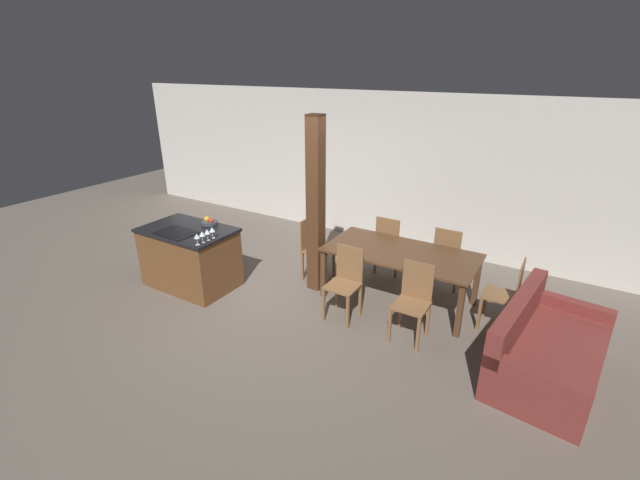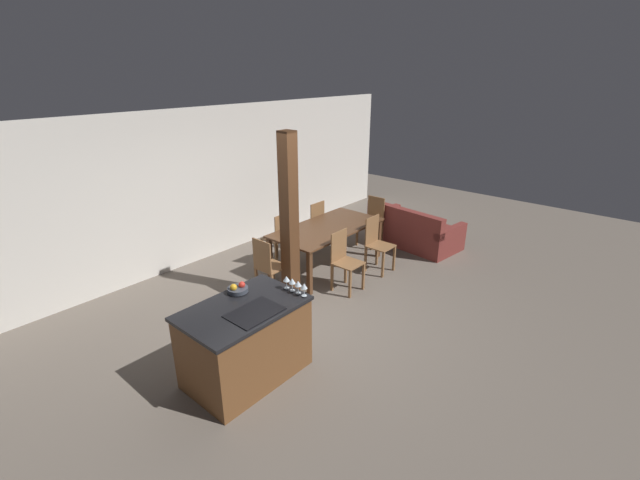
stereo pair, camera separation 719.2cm
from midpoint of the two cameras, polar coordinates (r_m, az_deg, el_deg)
name	(u,v)px [view 2 (the right image)]	position (r m, az deg, el deg)	size (l,w,h in m)	color
ground_plane	(303,317)	(5.10, -36.99, -22.48)	(16.00, 16.00, 0.00)	#665B51
wall_back	(181,191)	(7.04, -45.07, -0.07)	(11.20, 0.08, 2.70)	silver
kitchen_island	(246,342)	(4.66, -54.52, -25.27)	(1.35, 0.87, 0.92)	brown
fruit_bowl	(238,289)	(4.58, -54.22, -17.90)	(0.24, 0.24, 0.11)	#383D47
wine_glass_near	(304,286)	(3.93, -48.78, -20.35)	(0.08, 0.08, 0.16)	silver
wine_glass_middle	(298,284)	(4.01, -48.84, -19.60)	(0.08, 0.08, 0.16)	silver
wine_glass_far	(292,281)	(4.09, -48.90, -18.88)	(0.08, 0.08, 0.16)	silver
wine_glass_end	(286,279)	(4.17, -48.96, -18.19)	(0.08, 0.08, 0.16)	silver
dining_table	(327,231)	(5.69, -25.97, -7.06)	(2.05, 1.02, 0.76)	#51331E
dining_chair_near_left	(344,260)	(5.03, -26.87, -13.34)	(0.40, 0.40, 0.96)	brown
dining_chair_near_right	(377,243)	(5.35, -17.83, -9.70)	(0.40, 0.40, 0.96)	brown
dining_chair_far_left	(279,237)	(6.28, -32.35, -7.36)	(0.40, 0.40, 0.96)	brown
dining_chair_far_right	(313,224)	(6.53, -24.81, -4.77)	(0.40, 0.40, 0.96)	brown
dining_chair_head_end	(268,266)	(5.50, -39.16, -13.12)	(0.40, 0.40, 0.96)	brown
dining_chair_foot_end	(372,220)	(6.33, -14.31, -4.13)	(0.40, 0.40, 0.96)	brown
couch	(413,232)	(6.28, -6.73, -6.23)	(1.14, 1.84, 0.81)	maroon
timber_post	(289,220)	(4.94, -38.33, -6.45)	(0.20, 0.20, 2.53)	#4C2D19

